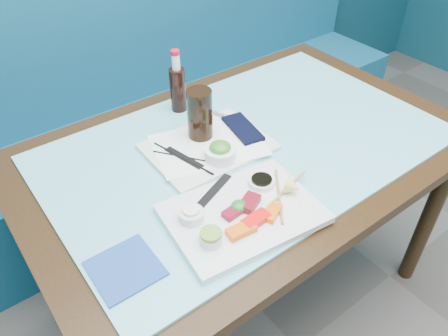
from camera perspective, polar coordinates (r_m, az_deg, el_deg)
booth_bench at (r=2.18m, az=-11.52°, el=5.43°), size 3.00×0.56×1.17m
dining_table at (r=1.42m, az=2.95°, el=0.17°), size 1.40×0.90×0.75m
glass_top at (r=1.37m, az=3.07°, el=2.99°), size 1.22×0.76×0.01m
sashimi_plate at (r=1.12m, az=2.48°, el=-5.97°), size 0.41×0.31×0.02m
salmon_left at (r=1.06m, az=2.27°, el=-8.12°), size 0.08×0.04×0.02m
salmon_mid at (r=1.08m, az=4.18°, el=-6.77°), size 0.08×0.04×0.02m
salmon_right at (r=1.11m, az=6.33°, el=-5.81°), size 0.07×0.06×0.02m
tuna_left at (r=1.10m, az=1.12°, el=-5.84°), size 0.05×0.04×0.02m
tuna_right at (r=1.12m, az=3.34°, el=-4.55°), size 0.07×0.06×0.02m
seaweed_garnish at (r=1.11m, az=1.98°, el=-4.99°), size 0.05×0.04×0.02m
ramekin_wasabi at (r=1.04m, az=-1.71°, el=-9.22°), size 0.07×0.07×0.02m
wasabi_fill at (r=1.02m, az=-1.73°, el=-8.59°), size 0.06×0.06×0.01m
ramekin_ginger at (r=1.09m, az=-4.28°, el=-6.18°), size 0.08×0.08×0.03m
ginger_fill at (r=1.08m, az=-4.32°, el=-5.53°), size 0.04×0.04×0.01m
soy_dish at (r=1.19m, az=4.92°, el=-1.83°), size 0.08×0.08×0.01m
soy_fill at (r=1.18m, az=4.95°, el=-1.47°), size 0.07×0.07×0.01m
lemon_wedge at (r=1.16m, az=9.05°, el=-2.51°), size 0.06×0.05×0.05m
chopstick_sleeve at (r=1.17m, az=-1.33°, el=-2.94°), size 0.15×0.08×0.00m
wooden_chopstick_a at (r=1.16m, az=7.20°, el=-3.55°), size 0.13×0.17×0.01m
wooden_chopstick_b at (r=1.16m, az=7.57°, el=-3.33°), size 0.22×0.06×0.01m
serving_tray at (r=1.34m, az=-2.06°, el=2.76°), size 0.37×0.28×0.01m
paper_placemat at (r=1.34m, az=-2.07°, el=3.03°), size 0.38×0.31×0.00m
seaweed_bowl at (r=1.27m, az=-0.50°, el=1.90°), size 0.11×0.11×0.04m
seaweed_salad at (r=1.26m, az=-0.50°, el=2.72°), size 0.07×0.07×0.03m
cola_glass at (r=1.33m, az=-3.18°, el=7.03°), size 0.10×0.10×0.16m
navy_pouch at (r=1.40m, az=2.45°, el=5.19°), size 0.10×0.18×0.01m
fork at (r=1.47m, az=-0.34°, el=6.95°), size 0.05×0.09×0.01m
black_chopstick_a at (r=1.29m, az=-5.41°, el=1.30°), size 0.06×0.23×0.01m
black_chopstick_b at (r=1.29m, az=-5.11°, el=1.42°), size 0.12×0.17×0.01m
tray_sleeve at (r=1.29m, az=-5.26°, el=1.32°), size 0.05×0.14×0.00m
cola_bottle_body at (r=1.50m, az=-6.04°, el=10.11°), size 0.07×0.07×0.15m
cola_bottle_neck at (r=1.46m, az=-6.31°, el=13.61°), size 0.03×0.03×0.05m
cola_bottle_cap at (r=1.44m, az=-6.41°, el=14.78°), size 0.03×0.03×0.01m
blue_napkin at (r=1.04m, az=-12.78°, el=-12.66°), size 0.15×0.15×0.01m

